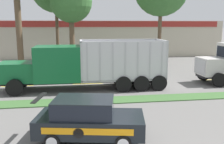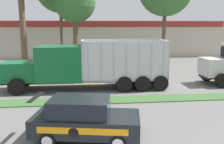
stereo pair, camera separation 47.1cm
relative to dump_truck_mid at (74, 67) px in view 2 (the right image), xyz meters
The scene contains 8 objects.
grass_verge 4.21m from the dump_truck_mid, 54.74° to the right, with size 120.00×1.43×0.06m, color #3D6633.
centre_line_3 4.80m from the dump_truck_mid, 159.96° to the left, with size 2.40×0.14×0.01m, color yellow.
centre_line_4 2.55m from the dump_truck_mid, 52.76° to the left, with size 2.40×0.14×0.01m, color yellow.
centre_line_5 6.95m from the dump_truck_mid, 13.21° to the left, with size 2.40×0.14×0.01m, color yellow.
centre_line_6 12.18m from the dump_truck_mid, ahead, with size 2.40×0.14×0.01m, color yellow.
dump_truck_mid is the anchor object (origin of this frame).
rally_car 8.36m from the dump_truck_mid, 84.86° to the right, with size 4.60×2.66×1.77m.
store_building_backdrop 23.03m from the dump_truck_mid, 83.69° to the left, with size 38.76×12.10×5.19m.
Camera 2 is at (-1.44, -5.54, 4.65)m, focal length 40.00 mm.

